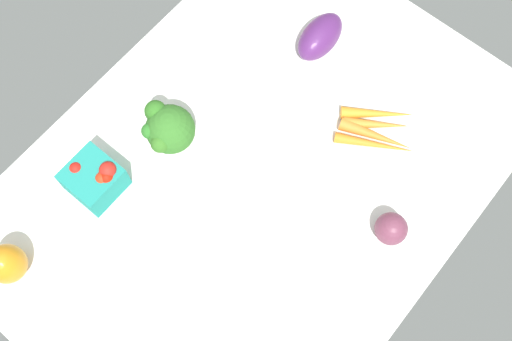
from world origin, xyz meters
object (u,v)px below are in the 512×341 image
at_px(berry_basket, 95,179).
at_px(carrot_bunch, 376,129).
at_px(bell_pepper_orange, 7,264).
at_px(eggplant, 320,37).
at_px(red_onion_center, 391,229).
at_px(broccoli_head, 169,129).

relative_size(berry_basket, carrot_bunch, 0.53).
relative_size(berry_basket, bell_pepper_orange, 1.08).
bearing_deg(eggplant, red_onion_center, -126.52).
bearing_deg(berry_basket, carrot_bunch, 141.57).
bearing_deg(berry_basket, eggplant, 165.40).
height_order(berry_basket, eggplant, berry_basket).
relative_size(broccoli_head, red_onion_center, 1.94).
distance_m(berry_basket, broccoli_head, 0.17).
distance_m(broccoli_head, carrot_bunch, 0.41).
height_order(bell_pepper_orange, carrot_bunch, bell_pepper_orange).
height_order(broccoli_head, eggplant, broccoli_head).
distance_m(red_onion_center, carrot_bunch, 0.21).
distance_m(broccoli_head, red_onion_center, 0.45).
height_order(bell_pepper_orange, red_onion_center, bell_pepper_orange).
bearing_deg(eggplant, berry_basket, 163.25).
xyz_separation_m(berry_basket, bell_pepper_orange, (0.22, -0.00, 0.01)).
bearing_deg(berry_basket, bell_pepper_orange, -1.18).
bearing_deg(broccoli_head, eggplant, 167.00).
relative_size(red_onion_center, eggplant, 0.50).
relative_size(red_onion_center, carrot_bunch, 0.35).
height_order(berry_basket, broccoli_head, broccoli_head).
xyz_separation_m(red_onion_center, eggplant, (-0.24, -0.35, 0.00)).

